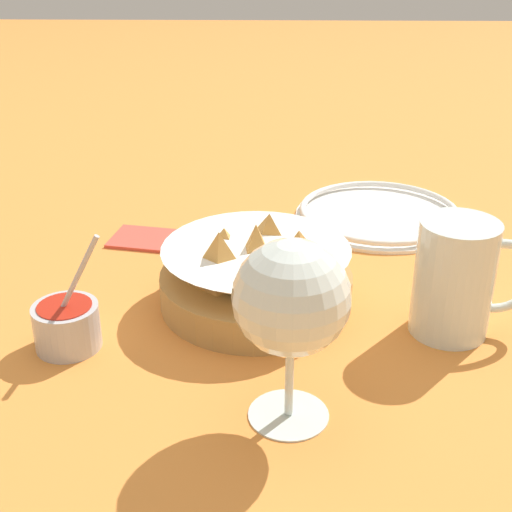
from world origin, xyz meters
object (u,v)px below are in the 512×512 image
object	(u,v)px
food_basket	(256,275)
sauce_cup	(67,324)
wine_glass	(291,303)
side_plate	(379,213)
beer_mug	(456,282)

from	to	relation	value
food_basket	sauce_cup	world-z (taller)	sauce_cup
food_basket	wine_glass	distance (m)	0.20
food_basket	side_plate	world-z (taller)	food_basket
wine_glass	beer_mug	world-z (taller)	wine_glass
food_basket	side_plate	size ratio (longest dim) A/B	0.90
sauce_cup	wine_glass	size ratio (longest dim) A/B	0.74
side_plate	food_basket	bearing A→B (deg)	-125.18
food_basket	wine_glass	world-z (taller)	wine_glass
sauce_cup	side_plate	distance (m)	0.46
food_basket	wine_glass	size ratio (longest dim) A/B	1.27
food_basket	sauce_cup	size ratio (longest dim) A/B	1.71
beer_mug	side_plate	bearing A→B (deg)	96.58
sauce_cup	wine_glass	xyz separation A→B (m)	(0.21, -0.10, 0.08)
wine_glass	side_plate	bearing A→B (deg)	72.62
sauce_cup	beer_mug	size ratio (longest dim) A/B	0.98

